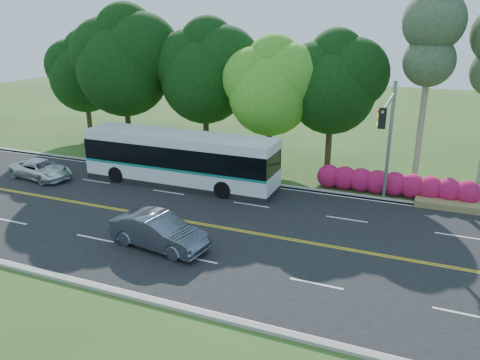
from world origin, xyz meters
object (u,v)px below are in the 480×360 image
at_px(sedan, 159,231).
at_px(suv, 41,169).
at_px(transit_bus, 180,160).
at_px(traffic_signal, 388,129).

height_order(sedan, suv, sedan).
bearing_deg(transit_bus, suv, -164.50).
relative_size(transit_bus, sedan, 2.64).
distance_m(sedan, suv, 13.94).
xyz_separation_m(transit_bus, sedan, (3.47, -8.26, -0.86)).
relative_size(sedan, suv, 1.07).
distance_m(transit_bus, sedan, 9.00).
bearing_deg(traffic_signal, transit_bus, -178.92).
distance_m(traffic_signal, suv, 22.33).
bearing_deg(transit_bus, traffic_signal, 1.28).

